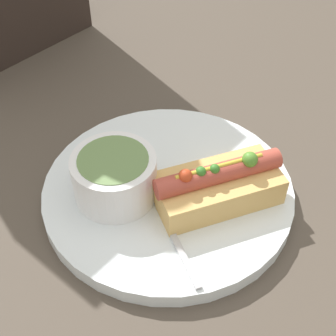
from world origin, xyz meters
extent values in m
plane|color=#4C4238|center=(0.00, 0.00, 0.00)|extent=(4.00, 4.00, 0.00)
cylinder|color=white|center=(0.00, 0.00, 0.01)|extent=(0.30, 0.30, 0.02)
cube|color=#DBAD60|center=(0.02, -0.06, 0.04)|extent=(0.16, 0.13, 0.04)
cylinder|color=#B24738|center=(0.02, -0.06, 0.06)|extent=(0.14, 0.09, 0.02)
sphere|color=#518C2D|center=(0.05, -0.08, 0.07)|extent=(0.02, 0.02, 0.02)
sphere|color=#387A28|center=(0.01, -0.05, 0.07)|extent=(0.01, 0.01, 0.01)
sphere|color=#C63F1E|center=(-0.02, -0.04, 0.07)|extent=(0.01, 0.01, 0.01)
sphere|color=#387A28|center=(0.00, -0.05, 0.07)|extent=(0.01, 0.01, 0.01)
cylinder|color=gold|center=(0.02, -0.06, 0.07)|extent=(0.09, 0.06, 0.01)
cylinder|color=white|center=(-0.05, 0.04, 0.05)|extent=(0.10, 0.10, 0.05)
cylinder|color=#66844C|center=(-0.05, 0.04, 0.07)|extent=(0.08, 0.08, 0.01)
cube|color=#B7B7BC|center=(-0.06, -0.05, 0.02)|extent=(0.07, 0.12, 0.00)
ellipsoid|color=#B7B7BC|center=(-0.01, 0.02, 0.02)|extent=(0.04, 0.04, 0.01)
camera|label=1|loc=(-0.29, -0.25, 0.42)|focal=50.00mm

